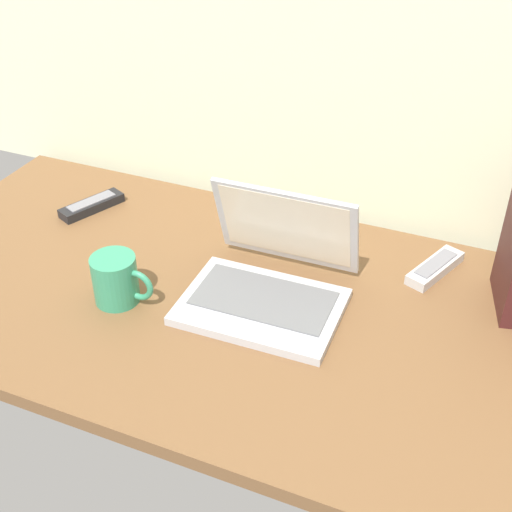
# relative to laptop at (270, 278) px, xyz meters

# --- Properties ---
(desk) EXTENTS (1.60, 0.76, 0.03)m
(desk) POSITION_rel_laptop_xyz_m (-0.03, -0.04, -0.06)
(desk) COLOR brown
(desk) RESTS_ON ground
(laptop) EXTENTS (0.31, 0.29, 0.21)m
(laptop) POSITION_rel_laptop_xyz_m (0.00, 0.00, 0.00)
(laptop) COLOR #B2B5BA
(laptop) RESTS_ON desk
(coffee_mug) EXTENTS (0.13, 0.09, 0.10)m
(coffee_mug) POSITION_rel_laptop_xyz_m (-0.27, -0.13, 0.01)
(coffee_mug) COLOR #338C66
(coffee_mug) RESTS_ON desk
(remote_control_near) EXTENTS (0.11, 0.17, 0.02)m
(remote_control_near) POSITION_rel_laptop_xyz_m (-0.52, 0.15, -0.03)
(remote_control_near) COLOR black
(remote_control_near) RESTS_ON desk
(remote_control_far) EXTENTS (0.10, 0.17, 0.02)m
(remote_control_far) POSITION_rel_laptop_xyz_m (0.29, 0.21, -0.03)
(remote_control_far) COLOR #B7B7B7
(remote_control_far) RESTS_ON desk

